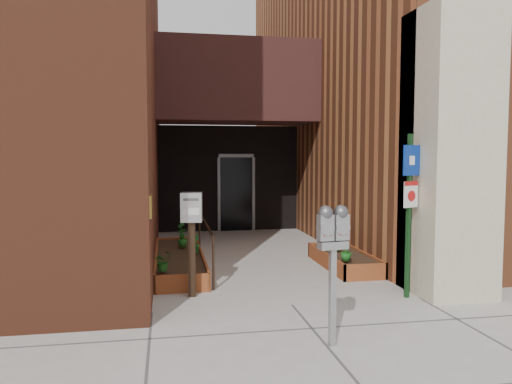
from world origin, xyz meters
TOP-DOWN VIEW (x-y plane):
  - ground at (0.00, 0.00)m, footprint 80.00×80.00m
  - architecture at (-0.18, 6.89)m, footprint 20.00×14.60m
  - planter_left at (-1.55, 2.70)m, footprint 0.90×3.60m
  - planter_right at (1.60, 2.20)m, footprint 0.80×2.20m
  - handrail at (-1.05, 2.65)m, footprint 0.04×3.34m
  - parking_meter at (0.06, -1.58)m, footprint 0.37×0.19m
  - sign_post at (1.83, 0.05)m, footprint 0.32×0.14m
  - payment_dropbox at (-1.40, 0.71)m, footprint 0.35×0.28m
  - shrub_left_a at (-1.85, 1.21)m, footprint 0.41×0.41m
  - shrub_left_b at (-1.25, 2.67)m, footprint 0.27×0.27m
  - shrub_left_c at (-1.46, 3.30)m, footprint 0.27×0.27m
  - shrub_left_d at (-1.45, 4.24)m, footprint 0.28×0.28m
  - shrub_right_a at (1.35, 1.42)m, footprint 0.28×0.28m
  - shrub_right_b at (1.35, 2.74)m, footprint 0.18×0.18m
  - shrub_right_c at (1.52, 2.37)m, footprint 0.32×0.32m

SIDE VIEW (x-z plane):
  - ground at x=0.00m, z-range 0.00..0.00m
  - planter_left at x=-1.55m, z-range -0.02..0.28m
  - planter_right at x=1.60m, z-range -0.02..0.28m
  - shrub_right_c at x=1.52m, z-range 0.30..0.59m
  - shrub_right_b at x=1.35m, z-range 0.30..0.60m
  - shrub_left_a at x=-1.85m, z-range 0.30..0.63m
  - shrub_left_b at x=-1.25m, z-range 0.30..0.64m
  - shrub_right_a at x=1.35m, z-range 0.30..0.66m
  - shrub_left_c at x=-1.46m, z-range 0.30..0.68m
  - shrub_left_d at x=-1.45m, z-range 0.30..0.70m
  - handrail at x=-1.05m, z-range 0.30..1.20m
  - payment_dropbox at x=-1.40m, z-range 0.35..1.96m
  - parking_meter at x=0.06m, z-range 0.44..2.06m
  - sign_post at x=1.83m, z-range 0.29..2.78m
  - architecture at x=-0.18m, z-range -0.02..9.98m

